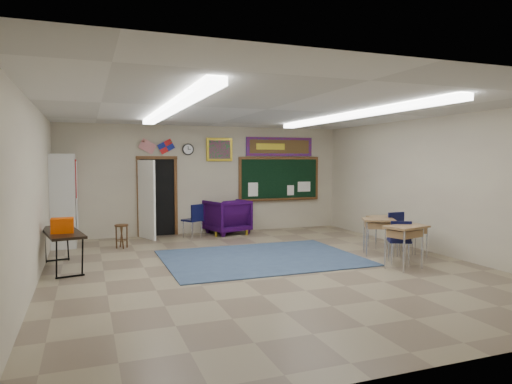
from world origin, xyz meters
name	(u,v)px	position (x,y,z in m)	size (l,w,h in m)	color
floor	(267,267)	(0.00, 0.00, 0.00)	(9.00, 9.00, 0.00)	gray
back_wall	(207,180)	(0.00, 4.50, 1.50)	(8.00, 0.04, 3.00)	beige
front_wall	(439,217)	(0.00, -4.50, 1.50)	(8.00, 0.04, 3.00)	beige
left_wall	(33,195)	(-4.00, 0.00, 1.50)	(0.04, 9.00, 3.00)	beige
right_wall	(435,185)	(4.00, 0.00, 1.50)	(0.04, 9.00, 3.00)	beige
ceiling	(267,109)	(0.00, 0.00, 3.00)	(8.00, 9.00, 0.04)	silver
area_rug	(261,258)	(0.20, 0.80, 0.01)	(4.00, 3.00, 0.02)	#384D6A
fluorescent_strips	(267,113)	(0.00, 0.00, 2.94)	(3.86, 6.00, 0.10)	white
doorway	(154,197)	(-1.50, 4.35, 1.06)	(1.10, 0.89, 2.16)	black
chalkboard	(280,180)	(2.20, 4.46, 1.46)	(2.55, 0.14, 1.30)	brown
bulletin_board	(280,147)	(2.20, 4.47, 2.45)	(2.10, 0.05, 0.55)	#A4180E
framed_art_print	(219,150)	(0.35, 4.47, 2.35)	(0.75, 0.05, 0.65)	#A68B20
wall_clock	(188,149)	(-0.55, 4.47, 2.35)	(0.32, 0.05, 0.32)	black
wall_flags	(157,144)	(-1.40, 4.44, 2.48)	(1.16, 0.06, 0.70)	red
storage_cabinet	(64,200)	(-3.71, 3.85, 1.10)	(0.59, 1.25, 2.20)	beige
wingback_armchair	(227,216)	(0.47, 4.15, 0.48)	(1.03, 1.06, 0.96)	#200534
student_chair_reading	(192,221)	(-0.60, 3.78, 0.45)	(0.45, 0.45, 0.90)	black
student_chair_desk_a	(399,242)	(2.59, -0.60, 0.44)	(0.44, 0.44, 0.87)	black
student_chair_desk_b	(401,233)	(3.24, 0.15, 0.45)	(0.45, 0.45, 0.90)	black
student_desk_front_left	(378,235)	(2.69, 0.21, 0.44)	(0.81, 0.73, 0.79)	#956845
student_desk_front_right	(382,230)	(3.29, 0.92, 0.41)	(0.67, 0.53, 0.74)	#956845
student_desk_back_left	(404,245)	(2.39, -1.01, 0.46)	(0.79, 0.68, 0.82)	#956845
student_desk_back_right	(412,239)	(3.21, -0.24, 0.39)	(0.59, 0.45, 0.69)	#956845
folding_table	(63,248)	(-3.65, 1.26, 0.39)	(0.90, 1.82, 0.99)	black
wooden_stool	(122,236)	(-2.45, 2.98, 0.29)	(0.31, 0.31, 0.55)	#4B2B16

